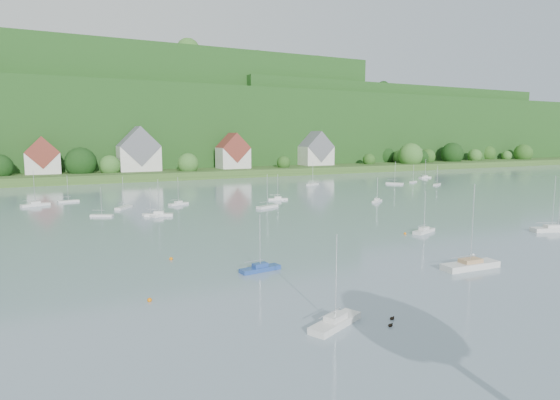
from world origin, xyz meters
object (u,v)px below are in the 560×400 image
at_px(near_sailboat_7, 558,228).
at_px(near_sailboat_3, 424,230).
at_px(near_sailboat_4, 552,229).
at_px(near_sailboat_1, 260,268).
at_px(near_sailboat_2, 470,265).
at_px(near_sailboat_0, 335,321).

bearing_deg(near_sailboat_7, near_sailboat_3, 128.05).
height_order(near_sailboat_3, near_sailboat_4, near_sailboat_4).
relative_size(near_sailboat_3, near_sailboat_4, 0.75).
relative_size(near_sailboat_1, near_sailboat_2, 0.66).
xyz_separation_m(near_sailboat_1, near_sailboat_3, (35.70, 8.84, 0.01)).
distance_m(near_sailboat_3, near_sailboat_7, 25.26).
bearing_deg(near_sailboat_3, near_sailboat_0, -162.78).
distance_m(near_sailboat_0, near_sailboat_1, 19.06).
bearing_deg(near_sailboat_1, near_sailboat_3, 6.94).
bearing_deg(near_sailboat_0, near_sailboat_1, 61.88).
bearing_deg(near_sailboat_4, near_sailboat_7, 28.81).
distance_m(near_sailboat_2, near_sailboat_7, 36.58).
xyz_separation_m(near_sailboat_1, near_sailboat_4, (56.79, -0.64, 0.08)).
height_order(near_sailboat_2, near_sailboat_3, near_sailboat_2).
distance_m(near_sailboat_0, near_sailboat_4, 60.99).
xyz_separation_m(near_sailboat_2, near_sailboat_3, (11.31, 20.02, -0.11)).
height_order(near_sailboat_0, near_sailboat_7, near_sailboat_0).
xyz_separation_m(near_sailboat_3, near_sailboat_4, (21.08, -9.48, 0.07)).
height_order(near_sailboat_0, near_sailboat_1, near_sailboat_0).
bearing_deg(near_sailboat_7, near_sailboat_1, 148.82).
relative_size(near_sailboat_0, near_sailboat_2, 0.77).
bearing_deg(near_sailboat_2, near_sailboat_4, 21.41).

